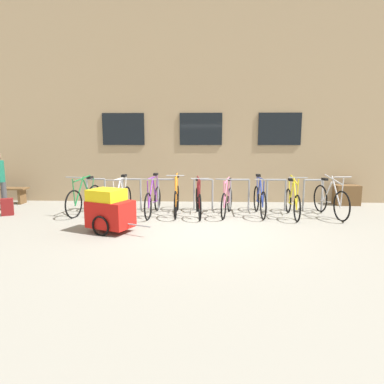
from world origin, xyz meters
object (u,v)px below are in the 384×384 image
object	(u,v)px
bicycle_yellow	(292,202)
bicycle_blue	(260,200)
bicycle_purple	(153,200)
bike_trailer	(110,210)
bicycle_white	(121,201)
backpack	(7,207)
bicycle_green	(85,199)
bicycle_pink	(227,201)
bicycle_maroon	(198,201)
bicycle_orange	(177,199)
wooden_bench	(2,192)
bicycle_silver	(330,200)
planter_box	(347,195)

from	to	relation	value
bicycle_yellow	bicycle_blue	xyz separation A→B (m)	(-0.81, 0.16, 0.02)
bicycle_purple	bike_trailer	size ratio (longest dim) A/B	1.23
bicycle_white	backpack	distance (m)	2.96
bicycle_green	bicycle_white	world-z (taller)	bicycle_white
bicycle_yellow	bicycle_pink	world-z (taller)	bicycle_yellow
bicycle_pink	backpack	xyz separation A→B (m)	(-5.70, -0.24, -0.15)
bicycle_maroon	bicycle_white	distance (m)	2.01
bicycle_orange	wooden_bench	distance (m)	5.64
bicycle_blue	bicycle_purple	bearing A→B (deg)	-177.98
backpack	bicycle_green	bearing A→B (deg)	-17.71
bicycle_blue	bicycle_orange	bearing A→B (deg)	179.90
bicycle_orange	wooden_bench	size ratio (longest dim) A/B	1.16
bicycle_yellow	bicycle_silver	world-z (taller)	bicycle_silver
bicycle_green	bicycle_white	size ratio (longest dim) A/B	0.98
bicycle_orange	bicycle_silver	distance (m)	3.98
bicycle_orange	planter_box	size ratio (longest dim) A/B	2.58
bicycle_white	bicycle_purple	distance (m)	0.83
bicycle_silver	backpack	world-z (taller)	bicycle_silver
bicycle_yellow	bike_trailer	size ratio (longest dim) A/B	1.17
bicycle_yellow	bicycle_white	xyz separation A→B (m)	(-4.41, -0.05, 0.02)
planter_box	bicycle_maroon	bearing A→B (deg)	-160.66
wooden_bench	bicycle_yellow	bearing A→B (deg)	-9.63
bicycle_maroon	bicycle_yellow	distance (m)	2.41
bicycle_purple	wooden_bench	size ratio (longest dim) A/B	1.15
bicycle_orange	bicycle_green	distance (m)	2.44
bicycle_maroon	bike_trailer	world-z (taller)	bicycle_maroon
bicycle_orange	bicycle_blue	world-z (taller)	bicycle_orange
bike_trailer	backpack	bearing A→B (deg)	154.88
backpack	planter_box	size ratio (longest dim) A/B	0.63
bicycle_green	bicycle_silver	world-z (taller)	bicycle_silver
bike_trailer	backpack	xyz separation A→B (m)	(-3.11, 1.46, -0.25)
bicycle_green	bicycle_pink	world-z (taller)	bicycle_green
bicycle_yellow	bicycle_orange	xyz separation A→B (m)	(-2.98, 0.16, 0.02)
bicycle_orange	backpack	xyz separation A→B (m)	(-4.39, -0.30, -0.18)
backpack	bicycle_blue	bearing A→B (deg)	-22.79
bicycle_pink	bicycle_white	size ratio (longest dim) A/B	0.95
bicycle_yellow	backpack	distance (m)	7.38
bicycle_white	wooden_bench	xyz separation A→B (m)	(-4.07, 1.49, -0.03)
wooden_bench	planter_box	distance (m)	10.53
bicycle_green	bicycle_blue	bearing A→B (deg)	0.44
bicycle_blue	bicycle_purple	world-z (taller)	bicycle_purple
bicycle_green	backpack	world-z (taller)	bicycle_green
bicycle_green	bicycle_white	distance (m)	1.02
bicycle_purple	bicycle_pink	bearing A→B (deg)	1.10
bicycle_maroon	bicycle_yellow	bearing A→B (deg)	-0.78
bicycle_purple	bicycle_silver	bearing A→B (deg)	0.46
wooden_bench	backpack	size ratio (longest dim) A/B	3.53
backpack	planter_box	distance (m)	9.58
bicycle_orange	wooden_bench	world-z (taller)	bicycle_orange
bicycle_maroon	planter_box	world-z (taller)	bicycle_maroon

